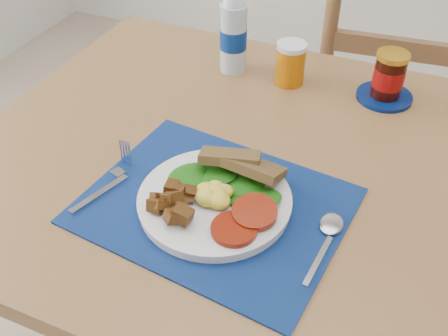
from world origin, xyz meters
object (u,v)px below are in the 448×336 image
breakfast_plate (211,197)px  chair_far (393,78)px  juice_glass (290,65)px  jam_on_saucer (388,79)px  water_bottle (233,33)px

breakfast_plate → chair_far: bearing=69.7°
juice_glass → chair_far: bearing=62.7°
chair_far → breakfast_plate: chair_far is taller
chair_far → jam_on_saucer: (0.01, -0.38, 0.21)m
juice_glass → water_bottle: bearing=178.1°
jam_on_saucer → chair_far: bearing=91.2°
jam_on_saucer → breakfast_plate: bearing=-114.6°
breakfast_plate → water_bottle: 0.47m
juice_glass → jam_on_saucer: bearing=4.7°
water_bottle → jam_on_saucer: (0.35, 0.01, -0.05)m
chair_far → jam_on_saucer: 0.43m
chair_far → water_bottle: bearing=43.0°
chair_far → breakfast_plate: bearing=70.9°
breakfast_plate → jam_on_saucer: bearing=58.6°
juice_glass → jam_on_saucer: 0.21m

